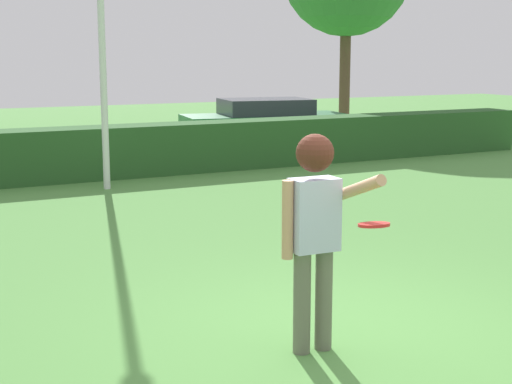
% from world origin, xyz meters
% --- Properties ---
extents(ground_plane, '(60.00, 60.00, 0.00)m').
position_xyz_m(ground_plane, '(0.00, 0.00, 0.00)').
color(ground_plane, '#539042').
extents(person, '(0.56, 0.75, 1.77)m').
position_xyz_m(person, '(-0.49, -0.15, 1.10)').
color(person, '#666755').
rests_on(person, ground).
extents(frisbee, '(0.24, 0.24, 0.05)m').
position_xyz_m(frisbee, '(-0.33, -0.70, 1.15)').
color(frisbee, red).
extents(hedge_row, '(21.73, 0.90, 0.99)m').
position_xyz_m(hedge_row, '(0.00, 9.26, 0.50)').
color(hedge_row, '#285525').
rests_on(hedge_row, ground).
extents(parked_car_green, '(4.43, 2.38, 1.25)m').
position_xyz_m(parked_car_green, '(5.57, 12.10, 0.69)').
color(parked_car_green, '#1E6633').
rests_on(parked_car_green, ground).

